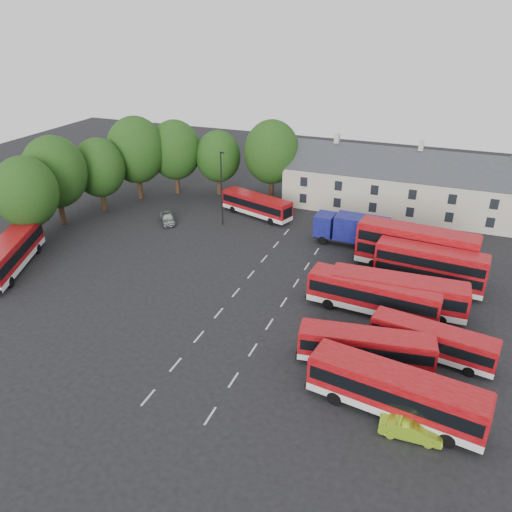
# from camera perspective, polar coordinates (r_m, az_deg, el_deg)

# --- Properties ---
(ground) EXTENTS (140.00, 140.00, 0.00)m
(ground) POSITION_cam_1_polar(r_m,az_deg,el_deg) (48.05, -3.27, -5.32)
(ground) COLOR black
(ground) RESTS_ON ground
(lane_markings) EXTENTS (5.15, 33.80, 0.01)m
(lane_markings) POSITION_cam_1_polar(r_m,az_deg,el_deg) (48.78, 0.39, -4.74)
(lane_markings) COLOR beige
(lane_markings) RESTS_ON ground
(treeline) EXTENTS (29.92, 32.59, 12.01)m
(treeline) POSITION_cam_1_polar(r_m,az_deg,el_deg) (70.54, -12.48, 10.56)
(treeline) COLOR black
(treeline) RESTS_ON ground
(terrace_houses) EXTENTS (35.70, 7.13, 10.06)m
(terrace_houses) POSITION_cam_1_polar(r_m,az_deg,el_deg) (70.40, 17.72, 7.48)
(terrace_houses) COLOR beige
(terrace_houses) RESTS_ON ground
(bus_row_a) EXTENTS (12.27, 4.47, 3.39)m
(bus_row_a) POSITION_cam_1_polar(r_m,az_deg,el_deg) (36.32, 15.69, -14.51)
(bus_row_a) COLOR silver
(bus_row_a) RESTS_ON ground
(bus_row_b) EXTENTS (10.61, 3.92, 2.93)m
(bus_row_b) POSITION_cam_1_polar(r_m,az_deg,el_deg) (40.26, 12.44, -10.00)
(bus_row_b) COLOR silver
(bus_row_b) RESTS_ON ground
(bus_row_c) EXTENTS (9.92, 3.74, 2.74)m
(bus_row_c) POSITION_cam_1_polar(r_m,az_deg,el_deg) (42.61, 19.54, -8.98)
(bus_row_c) COLOR silver
(bus_row_c) RESTS_ON ground
(bus_row_d) EXTENTS (12.07, 3.61, 3.37)m
(bus_row_d) POSITION_cam_1_polar(r_m,az_deg,el_deg) (46.73, 13.29, -4.17)
(bus_row_d) COLOR silver
(bus_row_d) RESTS_ON ground
(bus_row_e) EXTENTS (12.28, 3.29, 3.44)m
(bus_row_e) POSITION_cam_1_polar(r_m,az_deg,el_deg) (47.50, 15.92, -3.91)
(bus_row_e) COLOR silver
(bus_row_e) RESTS_ON ground
(bus_dd_south) EXTENTS (10.73, 3.32, 4.33)m
(bus_dd_south) POSITION_cam_1_polar(r_m,az_deg,el_deg) (52.17, 19.24, -1.06)
(bus_dd_south) COLOR silver
(bus_dd_south) RESTS_ON ground
(bus_dd_north) EXTENTS (12.41, 4.02, 5.00)m
(bus_dd_north) POSITION_cam_1_polar(r_m,az_deg,el_deg) (54.76, 17.81, 0.93)
(bus_dd_north) COLOR silver
(bus_dd_north) RESTS_ON ground
(bus_west) EXTENTS (7.38, 12.25, 3.44)m
(bus_west) POSITION_cam_1_polar(r_m,az_deg,el_deg) (59.05, -26.29, 0.41)
(bus_west) COLOR silver
(bus_west) RESTS_ON ground
(bus_north) EXTENTS (10.61, 5.56, 2.94)m
(bus_north) POSITION_cam_1_polar(r_m,az_deg,el_deg) (67.17, 0.06, 5.97)
(bus_north) COLOR silver
(bus_north) RESTS_ON ground
(box_truck) EXTENTS (8.62, 3.06, 3.72)m
(box_truck) POSITION_cam_1_polar(r_m,az_deg,el_deg) (59.57, 10.92, 3.05)
(box_truck) COLOR black
(box_truck) RESTS_ON ground
(silver_car) EXTENTS (3.74, 4.19, 1.37)m
(silver_car) POSITION_cam_1_polar(r_m,az_deg,el_deg) (66.44, -10.08, 4.31)
(silver_car) COLOR #B5B7BD
(silver_car) RESTS_ON ground
(lime_car) EXTENTS (4.09, 1.58, 1.33)m
(lime_car) POSITION_cam_1_polar(r_m,az_deg,el_deg) (35.89, 17.27, -18.34)
(lime_car) COLOR #86B41B
(lime_car) RESTS_ON ground
(lamppost) EXTENTS (0.66, 0.45, 9.64)m
(lamppost) POSITION_cam_1_polar(r_m,az_deg,el_deg) (63.51, -3.94, 7.92)
(lamppost) COLOR black
(lamppost) RESTS_ON ground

